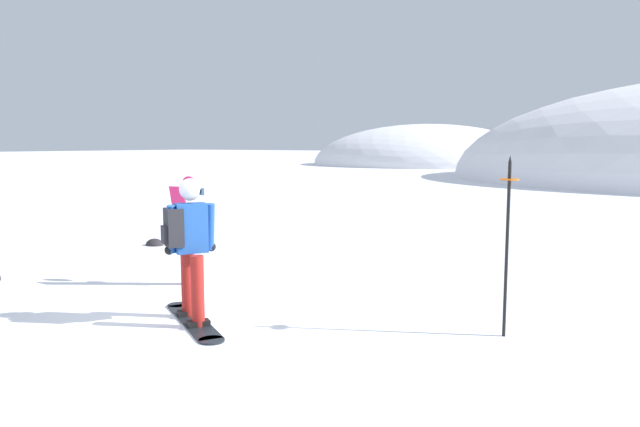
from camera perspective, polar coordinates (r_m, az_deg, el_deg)
ground_plane at (r=7.52m, az=-13.36°, el=-9.83°), size 300.00×300.00×0.00m
ridge_peak_far at (r=61.03m, az=10.05°, el=4.60°), size 23.11×20.80×8.13m
snowboarder_main at (r=7.17m, az=-12.42°, el=-3.08°), size 1.62×1.08×1.71m
spare_snowboard at (r=9.07m, az=-12.73°, el=-1.62°), size 0.28×0.32×1.64m
piste_marker_near at (r=6.78m, az=17.45°, el=-1.93°), size 0.20×0.20×1.99m
rock_mid at (r=12.98m, az=-15.51°, el=-2.93°), size 0.40×0.34×0.28m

